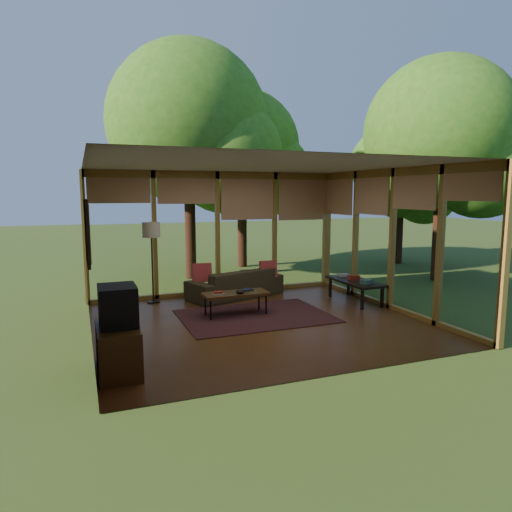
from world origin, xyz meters
name	(u,v)px	position (x,y,z in m)	size (l,w,h in m)	color
floor	(259,322)	(0.00, 0.00, 0.00)	(5.50, 5.50, 0.00)	brown
ceiling	(259,165)	(0.00, 0.00, 2.70)	(5.50, 5.50, 0.00)	silver
wall_left	(88,253)	(-2.75, 0.00, 1.35)	(0.04, 5.00, 2.70)	silver
wall_front	(337,268)	(0.00, -2.50, 1.35)	(5.50, 0.04, 2.70)	silver
window_wall_back	(218,233)	(0.00, 2.50, 1.35)	(5.50, 0.12, 2.70)	olive
window_wall_right	(392,239)	(2.75, 0.00, 1.35)	(0.12, 5.00, 2.70)	olive
exterior_lawn	(371,250)	(8.00, 8.00, -0.01)	(40.00, 40.00, 0.00)	#38531F
tree_nw	(188,124)	(-0.12, 4.66, 3.99)	(4.11, 4.11, 6.05)	#341C13
tree_ne	(241,149)	(1.79, 5.99, 3.55)	(3.49, 3.49, 5.31)	#341C13
tree_se	(440,134)	(5.58, 1.97, 3.69)	(3.72, 3.72, 5.55)	#341C13
tree_far	(396,171)	(6.49, 4.75, 2.91)	(2.95, 2.95, 4.40)	#341C13
rug	(255,316)	(0.07, 0.38, 0.01)	(2.67, 1.89, 0.01)	maroon
sofa	(235,283)	(0.24, 2.00, 0.31)	(2.10, 0.82, 0.61)	#3B321D
pillow_left	(202,273)	(-0.51, 1.95, 0.58)	(0.40, 0.13, 0.40)	maroon
pillow_right	(268,270)	(0.99, 1.95, 0.57)	(0.37, 0.12, 0.37)	maroon
ct_book_lower	(218,294)	(-0.58, 0.55, 0.44)	(0.20, 0.15, 0.03)	#A8A298
ct_book_upper	(218,292)	(-0.58, 0.55, 0.47)	(0.17, 0.13, 0.03)	maroon
ct_book_side	(247,290)	(0.02, 0.68, 0.44)	(0.20, 0.15, 0.03)	#161F33
ct_bowl	(240,291)	(-0.18, 0.50, 0.46)	(0.16, 0.16, 0.07)	black
media_cabinet	(118,348)	(-2.47, -1.40, 0.30)	(0.50, 1.00, 0.60)	#513216
television	(118,306)	(-2.45, -1.40, 0.85)	(0.45, 0.55, 0.50)	black
console_book_a	(367,282)	(2.40, 0.29, 0.50)	(0.23, 0.17, 0.08)	#366056
console_book_b	(354,278)	(2.40, 0.74, 0.50)	(0.21, 0.15, 0.09)	maroon
console_book_c	(343,275)	(2.40, 1.14, 0.48)	(0.21, 0.15, 0.06)	#A8A298
floor_lamp	(151,234)	(-1.50, 2.14, 1.41)	(0.36, 0.36, 1.65)	black
coffee_table	(236,294)	(-0.23, 0.60, 0.39)	(1.20, 0.50, 0.43)	#513216
side_console	(355,282)	(2.40, 0.69, 0.41)	(0.60, 1.40, 0.46)	black
wall_painting	(87,232)	(-2.71, 1.40, 1.55)	(0.06, 1.35, 1.15)	black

